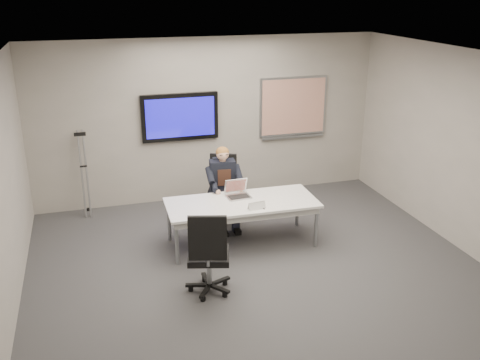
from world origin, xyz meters
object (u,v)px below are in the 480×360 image
object	(u,v)px
conference_table	(242,206)
office_chair_near	(209,268)
seated_person	(225,196)
office_chair_far	(223,201)
laptop	(237,192)

from	to	relation	value
conference_table	office_chair_near	distance (m)	1.42
conference_table	seated_person	xyz separation A→B (m)	(-0.07, 0.65, -0.08)
conference_table	office_chair_far	xyz separation A→B (m)	(-0.06, 0.89, -0.26)
office_chair_near	seated_person	bearing A→B (deg)	-95.53
laptop	seated_person	bearing A→B (deg)	95.83
office_chair_far	seated_person	distance (m)	0.30
office_chair_near	seated_person	distance (m)	1.96
seated_person	laptop	bearing A→B (deg)	-73.84
office_chair_near	seated_person	size ratio (longest dim) A/B	0.89
conference_table	office_chair_far	world-z (taller)	office_chair_far
office_chair_far	seated_person	size ratio (longest dim) A/B	0.84
office_chair_near	laptop	world-z (taller)	office_chair_near
seated_person	laptop	size ratio (longest dim) A/B	3.51
office_chair_far	laptop	xyz separation A→B (m)	(0.06, -0.66, 0.40)
conference_table	laptop	xyz separation A→B (m)	(0.00, 0.22, 0.14)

